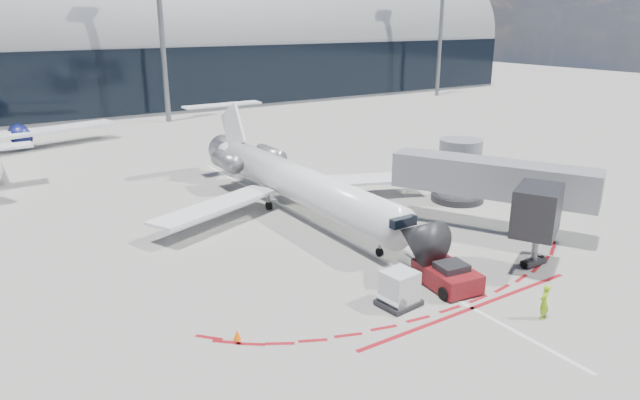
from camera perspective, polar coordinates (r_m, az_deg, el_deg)
ground at (r=37.06m, az=1.83°, el=-3.63°), size 260.00×260.00×0.00m
apron_centerline at (r=38.61m, az=0.14°, el=-2.71°), size 0.25×40.00×0.01m
apron_stop_bar at (r=29.23m, az=14.97°, el=-10.41°), size 14.00×0.25×0.01m
terminal_building at (r=95.49m, az=-21.57°, el=13.57°), size 150.00×24.15×24.00m
jet_bridge at (r=40.28m, az=15.92°, el=1.95°), size 10.03×15.20×4.90m
light_mast_centre at (r=80.23m, az=-15.60°, el=16.42°), size 0.70×0.70×25.00m
light_mast_east at (r=106.82m, az=12.01°, el=16.85°), size 0.70×0.70×25.00m
regional_jet at (r=41.14m, az=-2.61°, el=1.91°), size 22.14×27.31×6.84m
pushback_tug at (r=30.84m, az=12.59°, el=-7.37°), size 2.75×5.65×1.44m
ramp_worker at (r=28.94m, az=21.52°, el=-9.46°), size 0.70×0.52×1.75m
uld_container at (r=28.41m, az=7.93°, el=-8.79°), size 2.08×1.83×1.81m
safety_cone_left at (r=25.92m, az=-8.29°, el=-13.20°), size 0.36×0.36×0.50m
safety_cone_right at (r=31.44m, az=12.61°, el=-7.67°), size 0.34×0.34×0.47m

